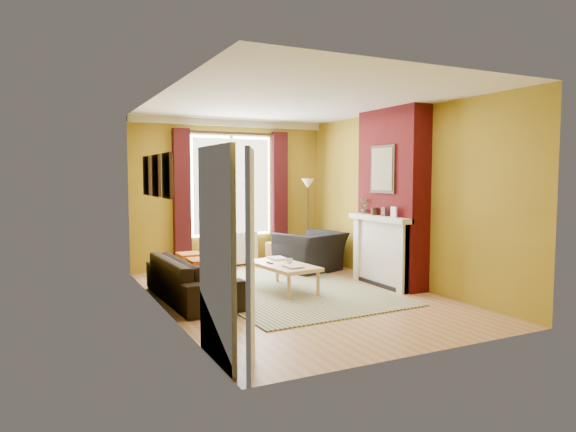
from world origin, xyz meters
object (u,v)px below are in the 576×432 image
at_px(coffee_table, 283,267).
at_px(floor_lamp, 308,197).
at_px(armchair, 310,252).
at_px(wicker_stool, 275,254).
at_px(sofa, 193,278).

xyz_separation_m(coffee_table, floor_lamp, (1.39, 1.78, 0.96)).
relative_size(armchair, coffee_table, 0.84).
bearing_deg(armchair, wicker_stool, -88.51).
xyz_separation_m(armchair, coffee_table, (-1.16, -1.24, 0.02)).
distance_m(coffee_table, floor_lamp, 2.45).
height_order(sofa, wicker_stool, sofa).
height_order(coffee_table, wicker_stool, wicker_stool).
height_order(armchair, coffee_table, armchair).
relative_size(sofa, floor_lamp, 1.23).
distance_m(armchair, wicker_stool, 0.91).
bearing_deg(armchair, coffee_table, 26.39).
relative_size(sofa, wicker_stool, 4.59).
bearing_deg(coffee_table, wicker_stool, 61.95).
height_order(wicker_stool, floor_lamp, floor_lamp).
distance_m(sofa, floor_lamp, 3.40).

